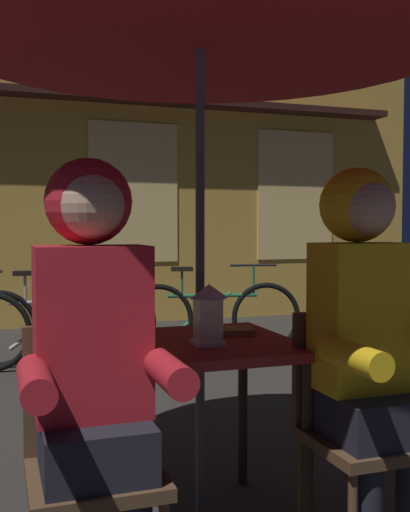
% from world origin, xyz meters
% --- Properties ---
extents(cafe_table, '(0.72, 0.72, 0.74)m').
position_xyz_m(cafe_table, '(0.00, 0.00, 0.64)').
color(cafe_table, maroon).
rests_on(cafe_table, ground_plane).
extents(lantern, '(0.11, 0.11, 0.23)m').
position_xyz_m(lantern, '(0.00, -0.09, 0.86)').
color(lantern, white).
rests_on(lantern, cafe_table).
extents(chair_left, '(0.40, 0.40, 0.87)m').
position_xyz_m(chair_left, '(-0.48, -0.37, 0.49)').
color(chair_left, '#513823').
rests_on(chair_left, ground_plane).
extents(chair_right, '(0.40, 0.40, 0.87)m').
position_xyz_m(chair_right, '(0.48, -0.37, 0.49)').
color(chair_right, '#513823').
rests_on(chair_right, ground_plane).
extents(person_left_hooded, '(0.45, 0.56, 1.40)m').
position_xyz_m(person_left_hooded, '(-0.48, -0.43, 0.85)').
color(person_left_hooded, black).
rests_on(person_left_hooded, ground_plane).
extents(person_right_hooded, '(0.45, 0.56, 1.40)m').
position_xyz_m(person_right_hooded, '(0.48, -0.43, 0.85)').
color(person_right_hooded, black).
rests_on(person_right_hooded, ground_plane).
extents(shopfront_building, '(10.00, 0.93, 6.20)m').
position_xyz_m(shopfront_building, '(-0.26, 5.40, 3.09)').
color(shopfront_building, gold).
rests_on(shopfront_building, ground_plane).
extents(bicycle_third, '(1.68, 0.10, 0.84)m').
position_xyz_m(bicycle_third, '(-0.25, 3.06, 0.35)').
color(bicycle_third, black).
rests_on(bicycle_third, ground_plane).
extents(bicycle_fourth, '(1.66, 0.39, 0.84)m').
position_xyz_m(bicycle_fourth, '(1.14, 3.07, 0.35)').
color(bicycle_fourth, black).
rests_on(bicycle_fourth, ground_plane).
extents(book, '(0.23, 0.19, 0.02)m').
position_xyz_m(book, '(0.16, 0.11, 0.75)').
color(book, olive).
rests_on(book, cafe_table).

